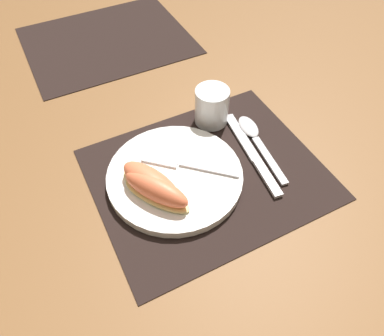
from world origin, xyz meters
name	(u,v)px	position (x,y,z in m)	size (l,w,h in m)	color
ground_plane	(207,174)	(0.00, 0.00, 0.00)	(3.00, 3.00, 0.00)	brown
placemat	(208,174)	(0.00, 0.00, 0.00)	(0.41, 0.34, 0.00)	black
placemat_far	(108,40)	(-0.02, 0.52, 0.00)	(0.41, 0.34, 0.00)	black
plate	(175,176)	(-0.06, 0.01, 0.01)	(0.25, 0.25, 0.02)	white
juice_glass	(212,108)	(0.07, 0.12, 0.04)	(0.07, 0.07, 0.08)	silver
knife	(253,154)	(0.10, 0.00, 0.01)	(0.05, 0.22, 0.01)	silver
spoon	(254,135)	(0.13, 0.04, 0.01)	(0.05, 0.19, 0.01)	silver
fork	(182,164)	(-0.04, 0.03, 0.02)	(0.15, 0.14, 0.00)	silver
citrus_wedge_0	(151,183)	(-0.11, 0.00, 0.04)	(0.10, 0.14, 0.04)	#F4DB84
citrus_wedge_1	(156,190)	(-0.11, -0.02, 0.04)	(0.10, 0.13, 0.04)	#F4DB84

